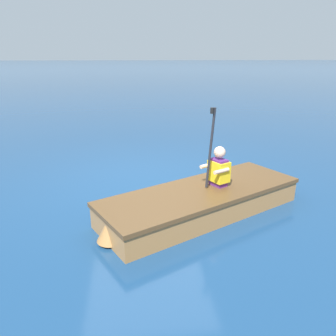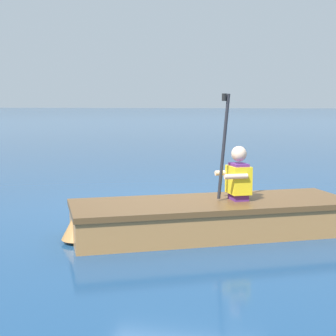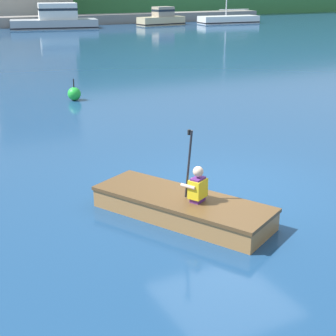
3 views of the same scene
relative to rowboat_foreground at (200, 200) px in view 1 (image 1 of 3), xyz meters
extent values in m
plane|color=navy|center=(1.44, 0.71, -0.21)|extent=(300.00, 300.00, 0.00)
cube|color=#A3703D|center=(0.02, -0.04, -0.03)|extent=(2.30, 3.15, 0.37)
cube|color=brown|center=(0.02, -0.04, 0.13)|extent=(2.35, 3.21, 0.06)
cube|color=brown|center=(0.02, -0.04, 0.12)|extent=(1.94, 2.69, 0.02)
cone|color=#A3703D|center=(-0.66, 1.25, -0.01)|extent=(0.47, 0.47, 0.33)
cube|color=#A3703D|center=(0.12, -0.24, 0.11)|extent=(0.92, 0.58, 0.03)
cube|color=#592672|center=(0.16, -0.31, 0.36)|extent=(0.29, 0.25, 0.41)
cube|color=yellow|center=(0.16, -0.31, 0.38)|extent=(0.35, 0.32, 0.31)
sphere|color=beige|center=(0.16, -0.31, 0.67)|extent=(0.17, 0.17, 0.17)
cylinder|color=beige|center=(0.25, -0.16, 0.44)|extent=(0.17, 0.26, 0.06)
cylinder|color=beige|center=(-0.01, -0.30, 0.44)|extent=(0.17, 0.26, 0.06)
cylinder|color=#232328|center=(0.08, -0.15, 0.75)|extent=(0.09, 0.14, 1.15)
cylinder|color=black|center=(0.08, -0.15, 1.29)|extent=(0.05, 0.05, 0.08)
camera|label=1|loc=(-4.26, 0.96, 2.00)|focal=35.00mm
camera|label=2|loc=(-5.49, -0.88, 1.22)|focal=55.00mm
camera|label=3|loc=(-3.77, -6.88, 3.47)|focal=55.00mm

